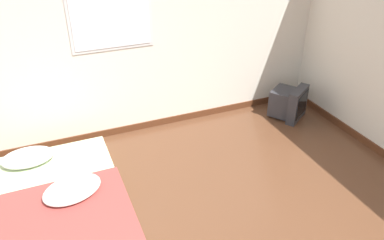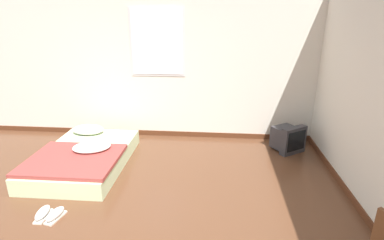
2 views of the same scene
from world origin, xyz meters
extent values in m
cube|color=silver|center=(0.00, 2.99, 1.30)|extent=(8.39, 0.06, 2.60)
cube|color=#562D19|center=(0.00, 2.95, 0.04)|extent=(8.39, 0.02, 0.09)
cube|color=silver|center=(0.30, 2.96, 1.69)|extent=(0.93, 0.01, 1.14)
cube|color=white|center=(0.30, 2.95, 1.69)|extent=(0.86, 0.01, 1.07)
cube|color=beige|center=(-0.60, 1.71, 0.12)|extent=(1.20, 1.78, 0.23)
ellipsoid|color=white|center=(-0.81, 2.37, 0.30)|extent=(0.52, 0.34, 0.14)
cube|color=#993D38|center=(-0.60, 1.37, 0.26)|extent=(1.22, 1.04, 0.05)
ellipsoid|color=silver|center=(-0.45, 1.66, 0.32)|extent=(0.63, 0.53, 0.11)
cube|color=#333338|center=(2.46, 2.57, 0.21)|extent=(0.46, 0.44, 0.36)
cube|color=#333338|center=(2.57, 2.40, 0.22)|extent=(0.44, 0.35, 0.45)
cube|color=black|center=(2.61, 2.34, 0.23)|extent=(0.31, 0.21, 0.32)
cube|color=silver|center=(-0.55, 0.48, 0.01)|extent=(0.11, 0.26, 0.02)
ellipsoid|color=white|center=(-0.55, 0.48, 0.06)|extent=(0.12, 0.26, 0.09)
cube|color=silver|center=(-0.40, 0.47, 0.01)|extent=(0.15, 0.28, 0.02)
ellipsoid|color=white|center=(-0.40, 0.47, 0.06)|extent=(0.16, 0.28, 0.09)
camera|label=1|loc=(-0.45, -1.17, 2.57)|focal=35.00mm
camera|label=2|loc=(1.34, -2.14, 2.12)|focal=28.00mm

